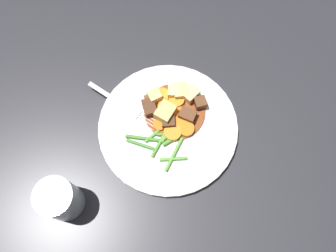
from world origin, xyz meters
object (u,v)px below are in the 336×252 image
Objects in this scene: potato_chunk_3 at (181,92)px; fork at (124,106)px; carrot_slice_1 at (173,133)px; meat_chunk_2 at (200,103)px; meat_chunk_4 at (150,108)px; carrot_slice_6 at (162,95)px; carrot_slice_5 at (165,107)px; meat_chunk_0 at (187,115)px; potato_chunk_2 at (155,96)px; carrot_slice_0 at (159,124)px; carrot_slice_7 at (186,129)px; dinner_plate at (168,127)px; carrot_slice_2 at (180,122)px; potato_chunk_0 at (190,94)px; water_glass at (60,199)px; carrot_slice_4 at (177,100)px; potato_chunk_1 at (165,113)px; meat_chunk_3 at (169,121)px; meat_chunk_1 at (149,101)px; potato_chunk_4 at (174,92)px.

potato_chunk_3 is 0.21× the size of fork.
meat_chunk_2 is at bearing -39.97° from carrot_slice_1.
carrot_slice_6 is at bearing -36.15° from meat_chunk_4.
carrot_slice_5 is 0.05m from meat_chunk_0.
potato_chunk_2 reaches higher than meat_chunk_2.
meat_chunk_4 is (0.03, 0.02, 0.01)m from carrot_slice_0.
potato_chunk_2 is 0.78× the size of potato_chunk_3.
carrot_slice_7 is at bearing -71.98° from carrot_slice_1.
dinner_plate is 8.13× the size of carrot_slice_1.
meat_chunk_2 is at bearing -43.41° from carrot_slice_2.
potato_chunk_0 is 0.03m from meat_chunk_2.
meat_chunk_2 is at bearing -102.31° from carrot_slice_6.
water_glass is (-0.15, 0.20, 0.02)m from carrot_slice_1.
carrot_slice_1 is 1.09× the size of carrot_slice_4.
potato_chunk_1 reaches higher than carrot_slice_6.
carrot_slice_0 is 0.27× the size of water_glass.
meat_chunk_2 is 0.82× the size of meat_chunk_3.
water_glass is (-0.21, 0.26, 0.02)m from meat_chunk_2.
potato_chunk_2 is at bearing -20.14° from meat_chunk_4.
potato_chunk_0 is at bearing -43.36° from carrot_slice_0.
potato_chunk_2 is at bearing -35.73° from water_glass.
meat_chunk_3 is 0.10m from fork.
fork is at bearing 93.02° from meat_chunk_2.
meat_chunk_0 reaches higher than carrot_slice_4.
potato_chunk_3 is (0.07, -0.02, 0.02)m from dinner_plate.
carrot_slice_5 reaches higher than carrot_slice_0.
carrot_slice_2 is at bearing -51.90° from water_glass.
dinner_plate is at bearing -141.20° from meat_chunk_1.
meat_chunk_3 is at bearing -76.60° from carrot_slice_0.
meat_chunk_4 is at bearing 44.19° from carrot_slice_1.
carrot_slice_6 is 0.06m from potato_chunk_0.
potato_chunk_0 reaches higher than carrot_slice_2.
meat_chunk_3 is (-0.00, 0.02, 0.01)m from carrot_slice_2.
meat_chunk_2 is at bearing -111.57° from potato_chunk_4.
meat_chunk_1 is at bearing 50.92° from potato_chunk_1.
potato_chunk_3 is at bearing 14.83° from meat_chunk_0.
carrot_slice_5 is 0.97× the size of potato_chunk_0.
carrot_slice_1 is at bearing -148.25° from dinner_plate.
potato_chunk_3 is (0.03, -0.03, 0.01)m from carrot_slice_5.
carrot_slice_4 is (0.06, -0.02, 0.01)m from dinner_plate.
carrot_slice_1 and carrot_slice_7 have the same top height.
potato_chunk_4 reaches higher than carrot_slice_6.
meat_chunk_1 is 0.68× the size of meat_chunk_4.
potato_chunk_3 is at bearing -70.57° from meat_chunk_1.
potato_chunk_2 reaches higher than potato_chunk_3.
water_glass reaches higher than meat_chunk_3.
carrot_slice_2 is (0.02, -0.01, -0.00)m from carrot_slice_1.
potato_chunk_3 is at bearing -31.02° from potato_chunk_1.
water_glass reaches higher than carrot_slice_1.
carrot_slice_0 is at bearing 80.00° from carrot_slice_7.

